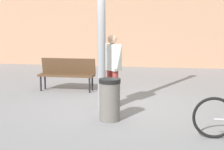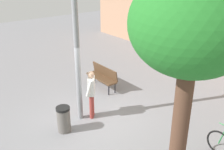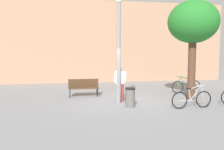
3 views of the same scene
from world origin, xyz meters
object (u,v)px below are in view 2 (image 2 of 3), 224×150
at_px(person_by_lamppost, 91,91).
at_px(plaza_tree, 192,27).
at_px(park_bench, 103,75).
at_px(trash_bin, 64,119).
at_px(lamppost, 77,45).

distance_m(person_by_lamppost, plaza_tree, 4.55).
bearing_deg(park_bench, plaza_tree, -18.04).
bearing_deg(trash_bin, park_bench, 122.53).
height_order(person_by_lamppost, park_bench, person_by_lamppost).
distance_m(lamppost, plaza_tree, 3.97).
bearing_deg(person_by_lamppost, lamppost, -115.37).
xyz_separation_m(person_by_lamppost, trash_bin, (0.17, -1.16, -0.54)).
bearing_deg(trash_bin, person_by_lamppost, 98.22).
distance_m(park_bench, trash_bin, 3.35).
bearing_deg(park_bench, trash_bin, -57.47).
xyz_separation_m(lamppost, park_bench, (-1.46, 2.02, -2.03)).
height_order(park_bench, trash_bin, park_bench).
bearing_deg(plaza_tree, lamppost, -175.26).
relative_size(person_by_lamppost, park_bench, 1.04).
bearing_deg(plaza_tree, park_bench, 161.96).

